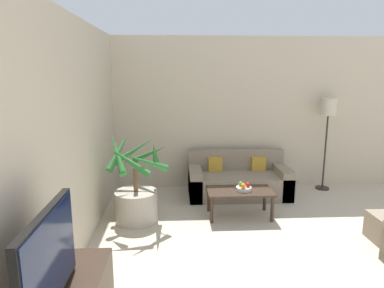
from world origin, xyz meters
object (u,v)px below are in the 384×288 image
object	(u,v)px
sofa_loveseat	(238,181)
apple_red	(248,185)
coffee_table	(240,194)
orange_fruit	(243,186)
television	(49,261)
fruit_bowl	(244,189)
potted_palm	(136,194)
apple_green	(241,184)
floor_lamp	(328,114)

from	to	relation	value
sofa_loveseat	apple_red	xyz separation A→B (m)	(-0.03, -0.92, 0.24)
coffee_table	orange_fruit	distance (m)	0.17
television	coffee_table	xyz separation A→B (m)	(1.74, 2.69, -0.58)
apple_red	coffee_table	bearing A→B (deg)	172.09
fruit_bowl	apple_red	size ratio (longest dim) A/B	3.31
coffee_table	fruit_bowl	distance (m)	0.10
potted_palm	orange_fruit	world-z (taller)	potted_palm
fruit_bowl	apple_green	xyz separation A→B (m)	(-0.03, 0.05, 0.06)
coffee_table	apple_red	distance (m)	0.18
television	fruit_bowl	distance (m)	3.25
floor_lamp	apple_red	bearing A→B (deg)	-144.88
coffee_table	fruit_bowl	world-z (taller)	fruit_bowl
fruit_bowl	coffee_table	bearing A→B (deg)	162.66
potted_palm	floor_lamp	xyz separation A→B (m)	(3.23, 1.21, 0.97)
sofa_loveseat	potted_palm	bearing A→B (deg)	-149.04
sofa_loveseat	apple_red	bearing A→B (deg)	-92.05
potted_palm	floor_lamp	distance (m)	3.59
sofa_loveseat	orange_fruit	world-z (taller)	sofa_loveseat
fruit_bowl	apple_green	bearing A→B (deg)	124.82
potted_palm	sofa_loveseat	size ratio (longest dim) A/B	0.76
television	apple_red	bearing A→B (deg)	55.28
fruit_bowl	apple_green	size ratio (longest dim) A/B	3.34
potted_palm	apple_red	bearing A→B (deg)	2.13
potted_palm	coffee_table	size ratio (longest dim) A/B	1.36
potted_palm	fruit_bowl	distance (m)	1.54
coffee_table	orange_fruit	size ratio (longest dim) A/B	12.81
orange_fruit	apple_red	bearing A→B (deg)	34.77
potted_palm	sofa_loveseat	xyz separation A→B (m)	(1.64, 0.98, -0.14)
floor_lamp	fruit_bowl	size ratio (longest dim) A/B	7.32
apple_green	apple_red	bearing A→B (deg)	-27.37
potted_palm	coffee_table	xyz separation A→B (m)	(1.49, 0.08, -0.05)
television	fruit_bowl	bearing A→B (deg)	56.17
potted_palm	fruit_bowl	world-z (taller)	potted_palm
television	potted_palm	size ratio (longest dim) A/B	0.69
coffee_table	fruit_bowl	size ratio (longest dim) A/B	4.22
television	coffee_table	distance (m)	3.25
floor_lamp	coffee_table	bearing A→B (deg)	-147.04
floor_lamp	television	bearing A→B (deg)	-132.37
floor_lamp	orange_fruit	bearing A→B (deg)	-144.90
apple_green	floor_lamp	bearing A→B (deg)	32.43
potted_palm	sofa_loveseat	world-z (taller)	potted_palm
floor_lamp	apple_green	xyz separation A→B (m)	(-1.73, -1.10, -0.87)
sofa_loveseat	apple_green	bearing A→B (deg)	-98.42
orange_fruit	potted_palm	bearing A→B (deg)	-179.90
sofa_loveseat	television	bearing A→B (deg)	-117.67
orange_fruit	apple_green	bearing A→B (deg)	97.56
floor_lamp	potted_palm	bearing A→B (deg)	-159.53
sofa_loveseat	floor_lamp	xyz separation A→B (m)	(1.60, 0.23, 1.11)
television	fruit_bowl	world-z (taller)	television
coffee_table	orange_fruit	bearing A→B (deg)	-66.54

